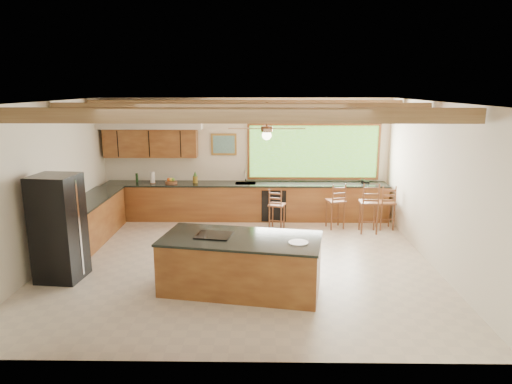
{
  "coord_description": "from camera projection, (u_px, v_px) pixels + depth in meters",
  "views": [
    {
      "loc": [
        0.42,
        -8.17,
        3.26
      ],
      "look_at": [
        0.29,
        0.8,
        1.18
      ],
      "focal_mm": 32.0,
      "sensor_mm": 36.0,
      "label": 1
    }
  ],
  "objects": [
    {
      "name": "counter_run",
      "position": [
        211.0,
        205.0,
        11.07
      ],
      "size": [
        7.12,
        3.1,
        1.22
      ],
      "color": "brown",
      "rests_on": "ground"
    },
    {
      "name": "ground",
      "position": [
        240.0,
        262.0,
        8.7
      ],
      "size": [
        7.2,
        7.2,
        0.0
      ],
      "primitive_type": "plane",
      "color": "beige",
      "rests_on": "ground"
    },
    {
      "name": "bar_stool_c",
      "position": [
        370.0,
        203.0,
        10.25
      ],
      "size": [
        0.44,
        0.44,
        1.18
      ],
      "rotation": [
        0.0,
        0.0,
        -0.05
      ],
      "color": "brown",
      "rests_on": "ground"
    },
    {
      "name": "island",
      "position": [
        241.0,
        263.0,
        7.44
      ],
      "size": [
        2.73,
        1.63,
        0.91
      ],
      "rotation": [
        0.0,
        0.0,
        -0.17
      ],
      "color": "brown",
      "rests_on": "ground"
    },
    {
      "name": "bar_stool_d",
      "position": [
        387.0,
        203.0,
        10.54
      ],
      "size": [
        0.41,
        0.41,
        1.06
      ],
      "rotation": [
        0.0,
        0.0,
        0.08
      ],
      "color": "brown",
      "rests_on": "ground"
    },
    {
      "name": "bar_stool_a",
      "position": [
        277.0,
        206.0,
        10.51
      ],
      "size": [
        0.44,
        0.44,
        0.98
      ],
      "rotation": [
        0.0,
        0.0,
        -0.29
      ],
      "color": "brown",
      "rests_on": "ground"
    },
    {
      "name": "refrigerator",
      "position": [
        59.0,
        228.0,
        7.76
      ],
      "size": [
        0.78,
        0.76,
        1.83
      ],
      "rotation": [
        0.0,
        0.0,
        -0.1
      ],
      "color": "black",
      "rests_on": "ground"
    },
    {
      "name": "room_shell",
      "position": [
        232.0,
        142.0,
        8.84
      ],
      "size": [
        7.27,
        6.54,
        3.02
      ],
      "color": "beige",
      "rests_on": "ground"
    },
    {
      "name": "bar_stool_b",
      "position": [
        336.0,
        202.0,
        10.6
      ],
      "size": [
        0.48,
        0.48,
        1.09
      ],
      "rotation": [
        0.0,
        0.0,
        0.26
      ],
      "color": "brown",
      "rests_on": "ground"
    }
  ]
}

